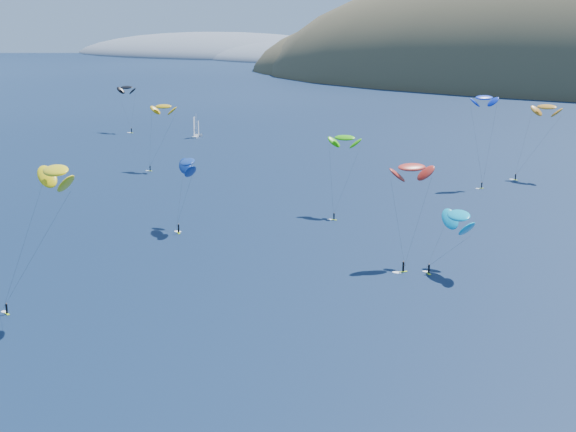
% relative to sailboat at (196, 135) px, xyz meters
% --- Properties ---
extents(headland, '(460.00, 250.00, 60.00)m').
position_rel_sailboat_xyz_m(headland, '(-340.40, 546.65, -4.22)').
color(headland, slate).
rests_on(headland, ground).
extents(sailboat, '(7.88, 7.53, 9.42)m').
position_rel_sailboat_xyz_m(sailboat, '(0.00, 0.00, 0.00)').
color(sailboat, silver).
rests_on(sailboat, ground).
extents(kitesurfer_1, '(9.06, 9.42, 21.98)m').
position_rel_sailboat_xyz_m(kitesurfer_1, '(30.76, -58.03, 18.72)').
color(kitesurfer_1, '#C6F41B').
rests_on(kitesurfer_1, ground).
extents(kitesurfer_2, '(12.48, 11.63, 26.27)m').
position_rel_sailboat_xyz_m(kitesurfer_2, '(94.44, -165.39, 22.48)').
color(kitesurfer_2, '#C6F41B').
rests_on(kitesurfer_2, ground).
extents(kitesurfer_3, '(8.46, 12.06, 20.65)m').
position_rel_sailboat_xyz_m(kitesurfer_3, '(105.08, -81.12, 17.50)').
color(kitesurfer_3, '#C6F41B').
rests_on(kitesurfer_3, ground).
extents(kitesurfer_4, '(8.54, 10.34, 27.23)m').
position_rel_sailboat_xyz_m(kitesurfer_4, '(124.92, -32.75, 23.99)').
color(kitesurfer_4, '#C6F41B').
rests_on(kitesurfer_4, ground).
extents(kitesurfer_5, '(10.99, 11.32, 13.79)m').
position_rel_sailboat_xyz_m(kitesurfer_5, '(144.73, -113.05, 9.92)').
color(kitesurfer_5, '#C6F41B').
rests_on(kitesurfer_5, ground).
extents(kitesurfer_9, '(9.03, 13.54, 21.33)m').
position_rel_sailboat_xyz_m(kitesurfer_9, '(134.39, -111.47, 17.91)').
color(kitesurfer_9, '#C6F41B').
rests_on(kitesurfer_9, ground).
extents(kitesurfer_10, '(10.63, 12.21, 17.91)m').
position_rel_sailboat_xyz_m(kitesurfer_10, '(80.62, -112.29, 14.19)').
color(kitesurfer_10, '#C6F41B').
rests_on(kitesurfer_10, ground).
extents(kitesurfer_11, '(11.41, 12.45, 23.70)m').
position_rel_sailboat_xyz_m(kitesurfer_11, '(137.95, -12.68, 20.19)').
color(kitesurfer_11, '#C6F41B').
rests_on(kitesurfer_11, ground).
extents(kitesurfer_12, '(10.54, 6.54, 20.67)m').
position_rel_sailboat_xyz_m(kitesurfer_12, '(-35.04, 0.23, 17.24)').
color(kitesurfer_12, '#C6F41B').
rests_on(kitesurfer_12, ground).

